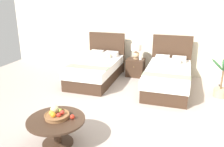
{
  "coord_description": "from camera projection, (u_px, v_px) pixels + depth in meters",
  "views": [
    {
      "loc": [
        1.54,
        -4.44,
        2.43
      ],
      "look_at": [
        -0.14,
        0.47,
        0.68
      ],
      "focal_mm": 38.08,
      "sensor_mm": 36.0,
      "label": 1
    }
  ],
  "objects": [
    {
      "name": "ground_plane",
      "position": [
        111.0,
        110.0,
        5.23
      ],
      "size": [
        9.38,
        9.51,
        0.02
      ],
      "primitive_type": "cube",
      "color": "#A8988E"
    },
    {
      "name": "wall_back",
      "position": [
        142.0,
        27.0,
        7.42
      ],
      "size": [
        9.38,
        0.12,
        2.87
      ],
      "primitive_type": "cube",
      "color": "beige",
      "rests_on": "ground"
    },
    {
      "name": "bed_near_window",
      "position": [
        96.0,
        70.0,
        6.93
      ],
      "size": [
        1.21,
        2.15,
        1.26
      ],
      "color": "#3B271B",
      "rests_on": "ground"
    },
    {
      "name": "bed_near_corner",
      "position": [
        168.0,
        77.0,
        6.3
      ],
      "size": [
        1.18,
        2.2,
        1.28
      ],
      "color": "#3B271B",
      "rests_on": "ground"
    },
    {
      "name": "nightstand",
      "position": [
        135.0,
        68.0,
        7.29
      ],
      "size": [
        0.53,
        0.45,
        0.54
      ],
      "color": "#3B271B",
      "rests_on": "ground"
    },
    {
      "name": "table_lamp",
      "position": [
        136.0,
        50.0,
        7.14
      ],
      "size": [
        0.31,
        0.31,
        0.45
      ],
      "color": "tan",
      "rests_on": "nightstand"
    },
    {
      "name": "vase",
      "position": [
        141.0,
        57.0,
        7.1
      ],
      "size": [
        0.08,
        0.08,
        0.15
      ],
      "color": "silver",
      "rests_on": "nightstand"
    },
    {
      "name": "coffee_table",
      "position": [
        57.0,
        125.0,
        3.95
      ],
      "size": [
        0.96,
        0.96,
        0.47
      ],
      "color": "#3B271B",
      "rests_on": "ground"
    },
    {
      "name": "fruit_bowl",
      "position": [
        57.0,
        114.0,
        3.94
      ],
      "size": [
        0.42,
        0.42,
        0.19
      ],
      "color": "brown",
      "rests_on": "coffee_table"
    },
    {
      "name": "loose_apple",
      "position": [
        72.0,
        117.0,
        3.9
      ],
      "size": [
        0.08,
        0.08,
        0.08
      ],
      "color": "red",
      "rests_on": "coffee_table"
    },
    {
      "name": "potted_palm",
      "position": [
        221.0,
        87.0,
        5.83
      ],
      "size": [
        0.53,
        0.54,
        0.98
      ],
      "color": "tan",
      "rests_on": "ground"
    }
  ]
}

